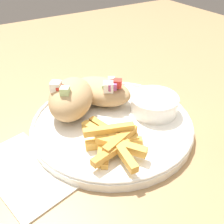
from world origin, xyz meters
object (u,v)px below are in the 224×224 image
Objects in this scene: pita_sandwich_far at (100,91)px; fries_pile at (112,141)px; plate at (112,124)px; sauce_ramekin at (154,103)px; pita_sandwich_near at (71,98)px.

fries_pile is at bearing -54.84° from pita_sandwich_far.
plate is 3.22× the size of sauce_ramekin.
pita_sandwich_near is at bearing -141.55° from plate.
plate is at bearing 76.42° from pita_sandwich_near.
pita_sandwich_far is at bearing 133.84° from pita_sandwich_near.
pita_sandwich_near is (-0.06, -0.05, 0.04)m from plate.
plate is 1.98× the size of pita_sandwich_far.
sauce_ramekin reaches higher than plate.
plate is 0.08m from pita_sandwich_near.
pita_sandwich_far is 0.13m from fries_pile.
pita_sandwich_far reaches higher than fries_pile.
pita_sandwich_far is (-0.07, 0.01, 0.03)m from plate.
pita_sandwich_far is (-0.01, 0.06, -0.01)m from pita_sandwich_near.
pita_sandwich_far is at bearing 158.52° from fries_pile.
pita_sandwich_near is 1.54× the size of sauce_ramekin.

